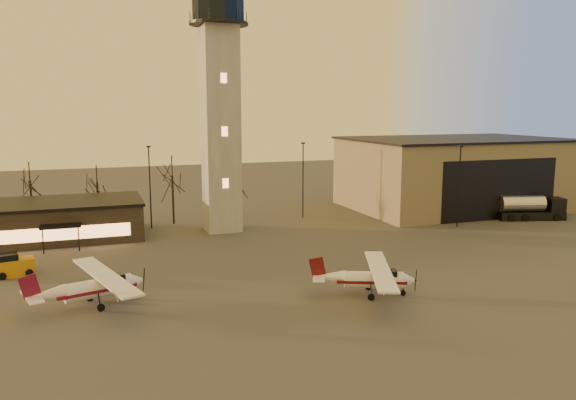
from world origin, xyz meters
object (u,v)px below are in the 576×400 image
Objects in this scene: hangar at (454,173)px; cessna_rear at (101,290)px; service_cart at (14,267)px; control_tower at (220,93)px; terminal at (24,222)px; cessna_front at (375,282)px; fuel_truck at (530,210)px.

cessna_rear is (-50.60, -26.46, -4.03)m from hangar.
control_tower is at bearing 18.25° from service_cart.
control_tower reaches higher than terminal.
hangar reaches higher than service_cart.
terminal is 2.34× the size of cessna_front.
hangar is 58.11m from terminal.
control_tower is 32.00m from cessna_front.
control_tower is 43.33m from fuel_truck.
terminal reaches higher than cessna_front.
fuel_truck is at bearing -8.55° from terminal.
cessna_rear is 1.31× the size of fuel_truck.
cessna_front is (5.91, -27.49, -15.27)m from control_tower.
terminal is 2.14× the size of cessna_rear.
cessna_rear is (-14.60, -22.48, -15.20)m from control_tower.
cessna_front is at bearing -133.44° from fuel_truck.
hangar is 2.82× the size of cessna_front.
cessna_front is (27.91, -29.47, -1.10)m from terminal.
hangar reaches higher than cessna_front.
hangar is at bearing 68.97° from cessna_front.
terminal is (-57.99, -2.00, -3.00)m from hangar.
control_tower is at bearing -5.15° from terminal.
cessna_rear is at bearing -171.03° from cessna_front.
terminal is (-21.99, 1.98, -14.17)m from control_tower.
terminal is at bearing 80.62° from service_cart.
control_tower is 9.41× the size of service_cart.
cessna_rear is at bearing -148.55° from fuel_truck.
hangar is (36.00, 3.98, -11.17)m from control_tower.
terminal is at bearing 156.12° from cessna_front.
hangar is 43.73m from cessna_front.
hangar is 12.60m from fuel_truck.
cessna_rear reaches higher than service_cart.
fuel_truck is at bearing -0.39° from cessna_rear.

